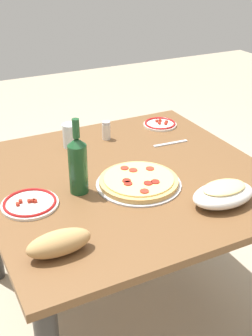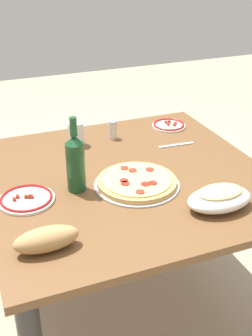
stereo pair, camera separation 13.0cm
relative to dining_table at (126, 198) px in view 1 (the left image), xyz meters
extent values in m
plane|color=tan|center=(0.00, 0.00, -0.61)|extent=(8.00, 8.00, 0.00)
cube|color=brown|center=(0.00, 0.00, 0.10)|extent=(1.12, 1.10, 0.03)
cylinder|color=#33302D|center=(0.50, 0.49, -0.26)|extent=(0.07, 0.07, 0.69)
cylinder|color=#B7B7BC|center=(0.01, -0.09, 0.11)|extent=(0.33, 0.33, 0.01)
cylinder|color=tan|center=(0.01, -0.09, 0.13)|extent=(0.30, 0.30, 0.02)
cylinder|color=#EACC75|center=(0.01, -0.09, 0.14)|extent=(0.27, 0.27, 0.01)
cylinder|color=maroon|center=(0.02, -0.15, 0.14)|extent=(0.03, 0.03, 0.00)
cylinder|color=maroon|center=(-0.05, -0.12, 0.14)|extent=(0.03, 0.03, 0.00)
cylinder|color=#B22D1E|center=(-0.01, 0.00, 0.14)|extent=(0.03, 0.03, 0.00)
cylinder|color=maroon|center=(0.05, -0.15, 0.14)|extent=(0.03, 0.03, 0.00)
cylinder|color=maroon|center=(-0.05, -0.10, 0.14)|extent=(0.03, 0.03, 0.00)
cylinder|color=#B22D1E|center=(0.02, -0.03, 0.14)|extent=(0.03, 0.03, 0.00)
cylinder|color=#B22D1E|center=(-0.02, -0.19, 0.14)|extent=(0.03, 0.03, 0.00)
cylinder|color=#B22D1E|center=(0.08, -0.05, 0.14)|extent=(0.03, 0.03, 0.00)
ellipsoid|color=white|center=(0.21, -0.34, 0.15)|extent=(0.24, 0.15, 0.07)
ellipsoid|color=#AD2819|center=(0.21, -0.34, 0.16)|extent=(0.20, 0.12, 0.03)
ellipsoid|color=#EFD684|center=(0.21, -0.34, 0.18)|extent=(0.17, 0.10, 0.02)
cylinder|color=#194723|center=(-0.21, -0.04, 0.21)|extent=(0.07, 0.07, 0.19)
cone|color=#194723|center=(-0.21, -0.04, 0.32)|extent=(0.07, 0.07, 0.03)
cylinder|color=#194723|center=(-0.21, -0.04, 0.37)|extent=(0.03, 0.03, 0.07)
cylinder|color=silver|center=(-0.10, 0.35, 0.17)|extent=(0.07, 0.07, 0.11)
cylinder|color=white|center=(-0.41, -0.05, 0.12)|extent=(0.20, 0.20, 0.01)
torus|color=red|center=(-0.41, -0.05, 0.12)|extent=(0.19, 0.19, 0.01)
cube|color=#AD2819|center=(-0.44, -0.03, 0.13)|extent=(0.01, 0.01, 0.01)
cube|color=#AD2819|center=(-0.39, -0.05, 0.13)|extent=(0.01, 0.01, 0.01)
cube|color=#AD2819|center=(-0.41, -0.05, 0.13)|extent=(0.01, 0.01, 0.01)
cube|color=#AD2819|center=(-0.45, -0.05, 0.13)|extent=(0.01, 0.01, 0.01)
cube|color=#AD2819|center=(-0.39, -0.05, 0.13)|extent=(0.01, 0.01, 0.01)
cylinder|color=white|center=(0.38, 0.38, 0.12)|extent=(0.17, 0.17, 0.01)
torus|color=red|center=(0.38, 0.38, 0.12)|extent=(0.16, 0.16, 0.01)
cube|color=#AD2819|center=(0.42, 0.38, 0.13)|extent=(0.01, 0.01, 0.01)
cube|color=#AD2819|center=(0.40, 0.36, 0.13)|extent=(0.01, 0.01, 0.01)
cube|color=#AD2819|center=(0.38, 0.38, 0.13)|extent=(0.01, 0.01, 0.01)
cube|color=#AD2819|center=(0.40, 0.41, 0.13)|extent=(0.01, 0.01, 0.01)
cube|color=#AD2819|center=(0.38, 0.41, 0.13)|extent=(0.01, 0.01, 0.01)
ellipsoid|color=tan|center=(-0.40, -0.35, 0.15)|extent=(0.20, 0.08, 0.08)
cylinder|color=silver|center=(0.08, 0.36, 0.15)|extent=(0.04, 0.04, 0.07)
cylinder|color=#B7B7BC|center=(0.08, 0.36, 0.19)|extent=(0.04, 0.04, 0.01)
cube|color=#B7B7BC|center=(0.32, 0.17, 0.11)|extent=(0.17, 0.03, 0.00)
camera|label=1|loc=(-0.69, -1.38, 0.96)|focal=46.93mm
camera|label=2|loc=(-0.57, -1.43, 0.96)|focal=46.93mm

